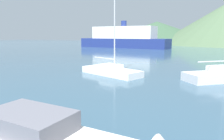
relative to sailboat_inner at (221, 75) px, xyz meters
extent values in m
cube|color=slate|center=(-6.31, -14.48, 0.43)|extent=(3.01, 2.03, 0.66)
cube|color=silver|center=(0.00, 0.00, -0.14)|extent=(6.08, 5.53, 0.71)
cube|color=silver|center=(0.00, 0.00, 0.46)|extent=(2.38, 2.34, 0.50)
cylinder|color=#BCBCC1|center=(-0.71, -0.58, 1.12)|extent=(2.17, 1.80, 0.10)
cube|color=white|center=(-9.31, -1.19, -0.20)|extent=(6.53, 4.26, 0.59)
cube|color=white|center=(-9.31, -1.19, 0.30)|extent=(2.27, 2.05, 0.41)
cylinder|color=#BCBCC1|center=(-8.88, -1.37, 5.36)|extent=(0.12, 0.12, 10.53)
cylinder|color=#BCBCC1|center=(-10.18, -0.85, 0.99)|extent=(2.62, 1.14, 0.10)
cube|color=navy|center=(-23.62, 39.68, 0.81)|extent=(26.71, 9.45, 2.59)
cube|color=silver|center=(-23.62, 39.68, 3.81)|extent=(18.81, 7.55, 3.40)
cylinder|color=navy|center=(-23.62, 39.68, 6.31)|extent=(1.57, 1.57, 1.60)
cone|color=#38563D|center=(-23.18, 81.02, 4.30)|extent=(54.98, 54.98, 9.58)
camera|label=1|loc=(-1.07, -19.60, 3.24)|focal=35.00mm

